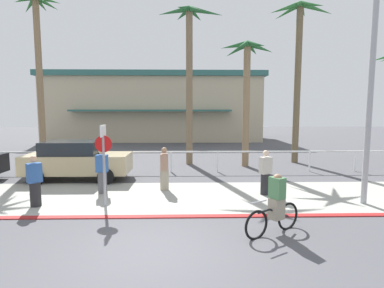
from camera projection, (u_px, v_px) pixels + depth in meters
The scene contains 17 objects.
ground_plane at pixel (172, 166), 16.33m from camera, with size 80.00×80.00×0.00m, color #4C4C51.
sidewalk_strip at pixel (166, 197), 10.57m from camera, with size 44.00×4.00×0.02m, color #9E9E93.
curb_paint at pixel (161, 217), 8.58m from camera, with size 44.00×0.24×0.03m, color maroon.
building_backdrop at pixel (156, 107), 32.50m from camera, with size 21.36×10.82×6.66m.
rail_fence at pixel (171, 155), 14.75m from camera, with size 22.84×0.08×1.04m.
stop_sign_bike_lane at pixel (104, 154), 9.34m from camera, with size 0.52×0.56×2.56m.
streetlight_curb at pixel (377, 68), 9.09m from camera, with size 0.24×2.54×7.50m.
palm_tree_1 at pixel (37, 41), 17.46m from camera, with size 2.90×3.21×9.58m.
palm_tree_2 at pixel (190, 54), 16.41m from camera, with size 3.51×2.55×8.55m.
palm_tree_3 at pixel (246, 76), 15.97m from camera, with size 2.79×2.94×6.61m.
palm_tree_4 at pixel (298, 49), 16.93m from camera, with size 3.56×3.11×8.98m.
car_tan_1 at pixel (77, 160), 13.11m from camera, with size 4.40×2.02×1.69m.
cyclist_black_0 at pixel (275, 206), 7.40m from camera, with size 1.58×1.00×1.50m.
pedestrian_0 at pixel (102, 173), 10.93m from camera, with size 0.41×0.33×1.67m.
pedestrian_1 at pixel (164, 171), 11.36m from camera, with size 0.33×0.41×1.64m.
pedestrian_2 at pixel (35, 183), 9.42m from camera, with size 0.47×0.47×1.63m.
pedestrian_3 at pixel (265, 175), 10.75m from camera, with size 0.47×0.42×1.61m.
Camera 1 is at (0.69, -6.12, 3.00)m, focal length 28.38 mm.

